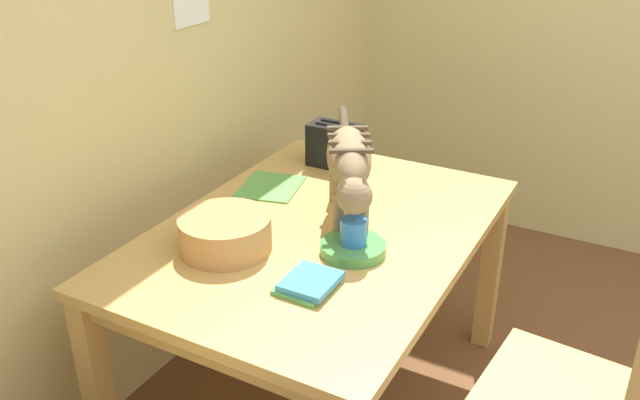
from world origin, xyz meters
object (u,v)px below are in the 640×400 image
coffee_mug (353,232)px  magazine (271,187)px  book_stack (309,283)px  toaster (335,145)px  saucer_bowl (352,249)px  cat (349,163)px  wooden_chair_near (577,395)px  wicker_basket (225,233)px  dining_table (320,250)px

coffee_mug → magazine: size_ratio=0.50×
book_stack → toaster: bearing=22.8°
saucer_bowl → magazine: 0.56m
cat → saucer_bowl: (-0.18, -0.10, -0.19)m
cat → toaster: (0.41, 0.26, -0.12)m
saucer_bowl → coffee_mug: (0.00, 0.00, 0.06)m
coffee_mug → toaster: (0.59, 0.37, 0.01)m
cat → toaster: size_ratio=2.96×
coffee_mug → magazine: bearing=58.8°
wooden_chair_near → toaster: bearing=66.4°
magazine → wooden_chair_near: 1.24m
saucer_bowl → book_stack: 0.23m
magazine → toaster: size_ratio=1.22×
coffee_mug → book_stack: (-0.23, 0.02, -0.06)m
saucer_bowl → wicker_basket: 0.39m
wooden_chair_near → cat: bearing=82.8°
coffee_mug → toaster: size_ratio=0.61×
magazine → wicker_basket: size_ratio=0.86×
saucer_bowl → toaster: size_ratio=1.01×
toaster → wooden_chair_near: (-0.59, -1.07, -0.35)m
coffee_mug → wicker_basket: size_ratio=0.43×
dining_table → wooden_chair_near: wooden_chair_near is taller
magazine → wooden_chair_near: wooden_chair_near is taller
dining_table → saucer_bowl: bearing=-121.3°
coffee_mug → magazine: (0.29, 0.48, -0.07)m
toaster → wooden_chair_near: size_ratio=0.21×
wooden_chair_near → coffee_mug: bearing=95.5°
coffee_mug → magazine: 0.56m
toaster → saucer_bowl: bearing=-148.3°
cat → saucer_bowl: cat is taller
toaster → magazine: bearing=160.1°
dining_table → book_stack: size_ratio=8.10×
coffee_mug → toaster: 0.70m
book_stack → wooden_chair_near: (0.23, -0.72, -0.28)m
coffee_mug → book_stack: coffee_mug is taller
wicker_basket → toaster: size_ratio=1.42×
saucer_bowl → coffee_mug: size_ratio=1.65×
saucer_bowl → toaster: 0.70m
dining_table → coffee_mug: 0.25m
coffee_mug → toaster: toaster is taller
cat → wooden_chair_near: bearing=137.7°
magazine → toaster: (0.30, -0.11, 0.08)m
cat → toaster: cat is taller
cat → toaster: 0.51m
dining_table → book_stack: book_stack is taller
cat → book_stack: size_ratio=3.54×
saucer_bowl → book_stack: saucer_bowl is taller
toaster → coffee_mug: bearing=-148.1°
toaster → wooden_chair_near: 1.27m
dining_table → cat: bearing=-36.9°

